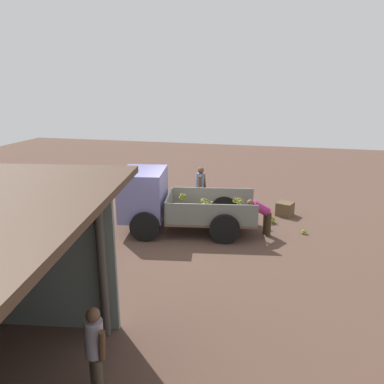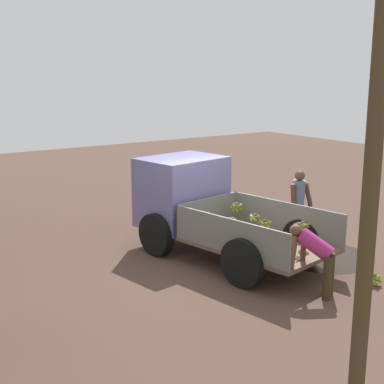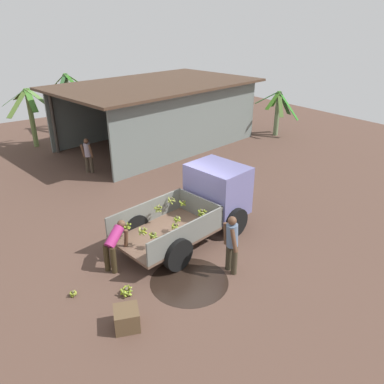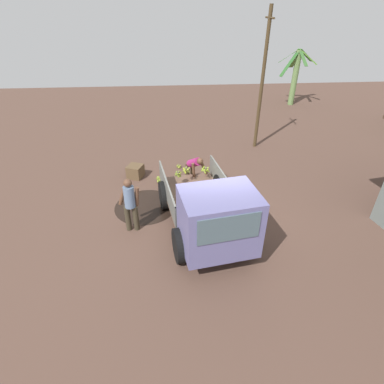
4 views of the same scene
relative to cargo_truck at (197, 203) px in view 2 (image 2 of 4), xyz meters
name	(u,v)px [view 2 (image 2 of 4)]	position (x,y,z in m)	size (l,w,h in m)	color
ground	(221,262)	(-1.02, 0.10, -1.04)	(36.00, 36.00, 0.00)	brown
mud_patch_0	(325,257)	(-2.05, -1.89, -1.04)	(2.02, 2.02, 0.01)	black
cargo_truck	(197,203)	(0.00, 0.00, 0.00)	(4.52, 2.62, 1.99)	brown
utility_pole	(371,186)	(-6.58, 2.92, 1.87)	(1.04, 0.15, 5.63)	#44341F
person_foreground_visitor	(298,202)	(-0.92, -2.19, -0.12)	(0.34, 0.64, 1.67)	#393123
person_worker_loading	(316,254)	(-3.28, -0.21, -0.29)	(0.80, 0.82, 1.24)	#352A18
banana_bunch_on_ground_0	(371,278)	(-3.58, -1.41, -0.91)	(0.28, 0.28, 0.23)	brown
banana_bunch_on_ground_1	(373,278)	(-3.60, -1.43, -0.91)	(0.31, 0.31, 0.23)	brown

